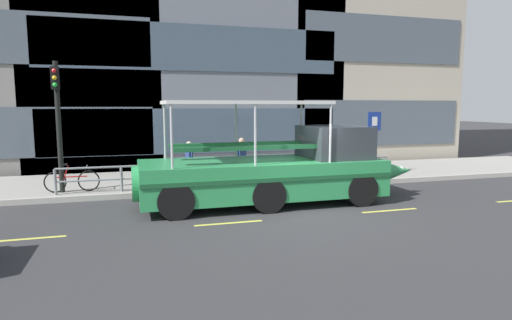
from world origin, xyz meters
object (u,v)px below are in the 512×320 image
Objects in this scene: duck_tour_boat at (278,170)px; pedestrian_mid_right at (189,158)px; leaned_bicycle at (72,181)px; parking_sign at (374,132)px; pedestrian_near_bow at (313,151)px; traffic_light_pole at (58,114)px; pedestrian_mid_left at (242,154)px.

duck_tour_boat is 6.04× the size of pedestrian_mid_right.
pedestrian_mid_right is (4.00, 0.77, 0.55)m from leaned_bicycle.
parking_sign is 0.28× the size of duck_tour_boat.
parking_sign is at bearing -4.12° from pedestrian_near_bow.
traffic_light_pole is 4.69m from pedestrian_mid_right.
leaned_bicycle is at bearing -169.12° from pedestrian_mid_right.
pedestrian_mid_right is at bearing 177.70° from pedestrian_near_bow.
duck_tour_boat reaches higher than pedestrian_mid_right.
pedestrian_mid_left is at bearing 1.82° from pedestrian_mid_right.
duck_tour_boat is 3.53m from pedestrian_mid_left.
parking_sign reaches higher than pedestrian_mid_right.
traffic_light_pole is at bearing -176.34° from pedestrian_near_bow.
pedestrian_near_bow is at bearing 51.30° from duck_tour_boat.
pedestrian_near_bow is at bearing 175.88° from parking_sign.
parking_sign is at bearing 30.30° from duck_tour_boat.
parking_sign is 6.14m from duck_tour_boat.
pedestrian_near_bow reaches higher than leaned_bicycle.
traffic_light_pole reaches higher than pedestrian_near_bow.
parking_sign is 1.52× the size of pedestrian_near_bow.
parking_sign is 5.60m from pedestrian_mid_left.
leaned_bicycle is 0.19× the size of duck_tour_boat.
pedestrian_near_bow reaches higher than pedestrian_mid_right.
duck_tour_boat is (6.32, -2.69, 0.49)m from leaned_bicycle.
traffic_light_pole is 2.79× the size of pedestrian_mid_right.
pedestrian_near_bow is 1.06× the size of pedestrian_mid_left.
parking_sign is at bearing -2.93° from pedestrian_mid_right.
leaned_bicycle is 8.97m from pedestrian_near_bow.
pedestrian_mid_right is at bearing 123.90° from duck_tour_boat.
duck_tour_boat is at bearing -85.53° from pedestrian_mid_left.
pedestrian_mid_right is at bearing 177.07° from parking_sign.
pedestrian_mid_left is 1.06× the size of pedestrian_mid_right.
leaned_bicycle is 4.11m from pedestrian_mid_right.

